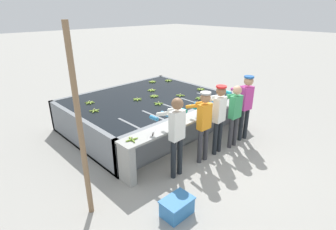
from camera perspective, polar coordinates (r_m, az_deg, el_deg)
The scene contains 25 objects.
ground_plane at distance 6.71m, azimuth 7.04°, elevation -7.74°, with size 80.00×80.00×0.00m, color #A3A099.
wash_tank at distance 7.86m, azimuth -4.77°, elevation 0.61°, with size 4.33×3.36×0.90m.
work_ledge at distance 6.54m, azimuth 5.78°, elevation -2.22°, with size 4.33×0.45×0.90m.
worker_0 at distance 5.27m, azimuth 1.71°, elevation -3.32°, with size 0.42×0.72×1.75m.
worker_1 at distance 5.87m, azimuth 7.64°, elevation -1.13°, with size 0.42×0.73×1.69m.
worker_2 at distance 6.26m, azimuth 10.86°, elevation 0.44°, with size 0.43×0.73×1.72m.
worker_3 at distance 6.68m, azimuth 14.15°, elevation 0.85°, with size 0.43×0.72×1.63m.
worker_4 at distance 7.11m, azimuth 16.47°, elevation 2.86°, with size 0.48×0.75×1.76m.
banana_bunch_floating_0 at distance 8.51m, azimuth 7.14°, elevation 5.59°, with size 0.28×0.27×0.08m.
banana_bunch_floating_1 at distance 7.78m, azimuth -3.03°, elevation 4.13°, with size 0.28×0.28×0.08m.
banana_bunch_floating_2 at distance 7.55m, azimuth -6.69°, elevation 3.43°, with size 0.28×0.27×0.08m.
banana_bunch_floating_3 at distance 7.85m, azimuth 2.70°, elevation 4.31°, with size 0.25×0.25×0.08m.
banana_bunch_floating_4 at distance 7.55m, azimuth -16.68°, elevation 2.62°, with size 0.28×0.28×0.08m.
banana_bunch_floating_5 at distance 6.91m, azimuth -15.70°, elevation 0.93°, with size 0.27×0.28×0.08m.
banana_bunch_floating_6 at distance 9.50m, azimuth 0.10°, elevation 7.53°, with size 0.28×0.28×0.08m.
banana_bunch_floating_7 at distance 7.63m, azimuth 6.94°, elevation 3.64°, with size 0.27×0.28×0.08m.
banana_bunch_floating_8 at distance 8.36m, azimuth -3.57°, elevation 5.42°, with size 0.26×0.28×0.08m.
banana_bunch_floating_9 at distance 9.35m, azimuth -3.42°, elevation 7.26°, with size 0.28×0.28×0.08m.
banana_bunch_floating_10 at distance 7.16m, azimuth -2.12°, elevation 2.51°, with size 0.27×0.28×0.08m.
banana_bunch_ledge_0 at distance 5.91m, azimuth 1.74°, elevation -1.85°, with size 0.27×0.27×0.08m.
banana_bunch_ledge_1 at distance 5.26m, azimuth -7.88°, elevation -5.30°, with size 0.28×0.28×0.08m.
knife_0 at distance 5.51m, azimuth -3.23°, elevation -3.88°, with size 0.28×0.26×0.02m.
knife_1 at distance 7.63m, azimuth 14.06°, elevation 3.06°, with size 0.22×0.31×0.02m.
crate at distance 4.78m, azimuth 1.98°, elevation -19.35°, with size 0.55×0.39×0.32m.
support_post_left at distance 4.27m, azimuth -18.59°, elevation -2.99°, with size 0.09×0.09×3.20m.
Camera 1 is at (-4.59, -3.57, 3.34)m, focal length 28.00 mm.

